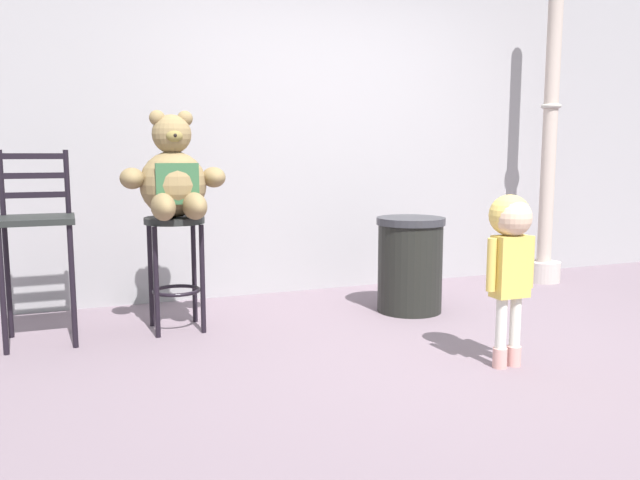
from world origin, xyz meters
name	(u,v)px	position (x,y,z in m)	size (l,w,h in m)	color
ground_plane	(437,354)	(0.00, 0.00, 0.00)	(24.00, 24.00, 0.00)	slate
building_wall	(310,65)	(0.00, 2.02, 1.85)	(7.84, 0.30, 3.70)	#989497
bar_stool_with_teddy	(175,250)	(-1.28, 1.07, 0.52)	(0.38, 0.38, 0.73)	black
teddy_bear	(174,179)	(-1.28, 1.03, 0.97)	(0.64, 0.58, 0.66)	olive
child_walking	(510,243)	(0.23, -0.30, 0.66)	(0.29, 0.23, 0.91)	#D1968F
trash_bin	(410,264)	(0.35, 0.93, 0.34)	(0.49, 0.49, 0.68)	black
lamppost	(548,165)	(1.98, 1.43, 1.03)	(0.29, 0.29, 2.63)	#B7A8A3
bar_chair_empty	(36,230)	(-2.08, 1.10, 0.68)	(0.43, 0.43, 1.15)	black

